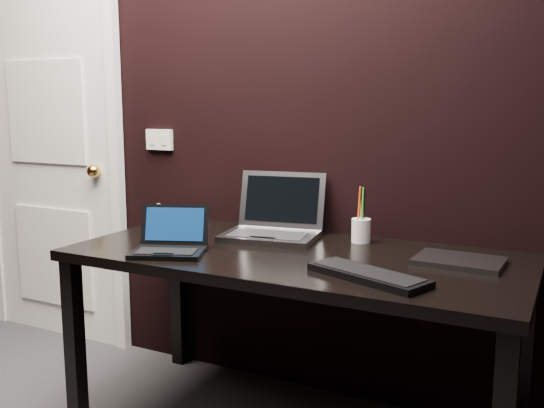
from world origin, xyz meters
The scene contains 11 objects.
wall_back centered at (0.00, 1.80, 1.30)m, with size 4.00×4.00×0.00m, color black.
door centered at (-1.35, 1.78, 1.04)m, with size 0.99×0.10×2.14m.
wall_switch centered at (-0.62, 1.79, 1.12)m, with size 0.15×0.02×0.10m.
desk centered at (0.30, 1.40, 0.66)m, with size 1.70×0.80×0.74m.
netbook centered at (-0.11, 1.18, 0.77)m, with size 0.33×0.32×0.17m.
silver_laptop centered at (0.11, 1.59, 0.79)m, with size 0.43×0.40×0.26m.
ext_keyboard centered at (0.66, 1.19, 0.75)m, with size 0.43×0.28×0.03m.
closed_laptop centered at (0.88, 1.51, 0.75)m, with size 0.30×0.22×0.02m.
desk_phone centered at (-0.43, 1.63, 0.78)m, with size 0.21×0.16×0.10m.
mobile_phone centered at (-0.42, 1.47, 0.78)m, with size 0.06×0.05×0.11m.
pen_cup centered at (0.47, 1.67, 0.79)m, with size 0.10×0.10×0.23m.
Camera 1 is at (1.24, -0.62, 1.29)m, focal length 40.00 mm.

